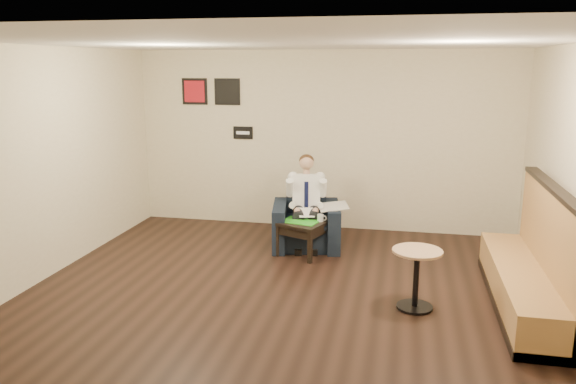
% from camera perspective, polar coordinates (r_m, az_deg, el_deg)
% --- Properties ---
extents(ground, '(6.00, 6.00, 0.00)m').
position_cam_1_polar(ground, '(6.39, -0.60, -10.97)').
color(ground, black).
rests_on(ground, ground).
extents(wall_back, '(6.00, 0.02, 2.80)m').
position_cam_1_polar(wall_back, '(8.88, 3.56, 5.20)').
color(wall_back, '#EEE4C3').
rests_on(wall_back, ground).
extents(wall_front, '(6.00, 0.02, 2.80)m').
position_cam_1_polar(wall_front, '(3.21, -12.39, -9.06)').
color(wall_front, '#EEE4C3').
rests_on(wall_front, ground).
extents(wall_left, '(0.02, 6.00, 2.80)m').
position_cam_1_polar(wall_left, '(7.22, -24.59, 2.27)').
color(wall_left, '#EEE4C3').
rests_on(wall_left, ground).
extents(ceiling, '(6.00, 6.00, 0.02)m').
position_cam_1_polar(ceiling, '(5.85, -0.67, 15.00)').
color(ceiling, white).
rests_on(ceiling, wall_back).
extents(seating_sign, '(0.32, 0.02, 0.20)m').
position_cam_1_polar(seating_sign, '(9.13, -4.59, 6.02)').
color(seating_sign, black).
rests_on(seating_sign, wall_back).
extents(art_print_left, '(0.42, 0.03, 0.42)m').
position_cam_1_polar(art_print_left, '(9.33, -9.46, 10.05)').
color(art_print_left, red).
rests_on(art_print_left, wall_back).
extents(art_print_right, '(0.42, 0.03, 0.42)m').
position_cam_1_polar(art_print_right, '(9.15, -6.19, 10.09)').
color(art_print_right, black).
rests_on(art_print_right, wall_back).
extents(armchair, '(1.10, 1.10, 0.91)m').
position_cam_1_polar(armchair, '(8.07, 1.86, -2.40)').
color(armchair, black).
rests_on(armchair, ground).
extents(seated_man, '(0.75, 0.99, 1.25)m').
position_cam_1_polar(seated_man, '(7.91, 1.87, -1.45)').
color(seated_man, white).
rests_on(seated_man, armchair).
extents(lap_papers, '(0.28, 0.34, 0.01)m').
position_cam_1_polar(lap_papers, '(7.83, 1.87, -2.09)').
color(lap_papers, white).
rests_on(lap_papers, seated_man).
extents(newspaper, '(0.50, 0.57, 0.01)m').
position_cam_1_polar(newspaper, '(7.94, 4.63, -1.46)').
color(newspaper, silver).
rests_on(newspaper, armchair).
extents(side_table, '(0.75, 0.75, 0.47)m').
position_cam_1_polar(side_table, '(7.77, 1.60, -4.69)').
color(side_table, black).
rests_on(side_table, ground).
extents(green_folder, '(0.54, 0.44, 0.01)m').
position_cam_1_polar(green_folder, '(7.70, 1.33, -2.96)').
color(green_folder, green).
rests_on(green_folder, side_table).
extents(coffee_mug, '(0.11, 0.11, 0.10)m').
position_cam_1_polar(coffee_mug, '(7.70, 3.31, -2.64)').
color(coffee_mug, white).
rests_on(coffee_mug, side_table).
extents(smartphone, '(0.16, 0.14, 0.01)m').
position_cam_1_polar(smartphone, '(7.82, 2.59, -2.74)').
color(smartphone, black).
rests_on(smartphone, side_table).
extents(banquette, '(0.61, 2.55, 1.31)m').
position_cam_1_polar(banquette, '(6.54, 23.07, -5.36)').
color(banquette, '#AC7C42').
rests_on(banquette, ground).
extents(cafe_table, '(0.64, 0.64, 0.66)m').
position_cam_1_polar(cafe_table, '(6.23, 12.87, -8.64)').
color(cafe_table, tan).
rests_on(cafe_table, ground).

